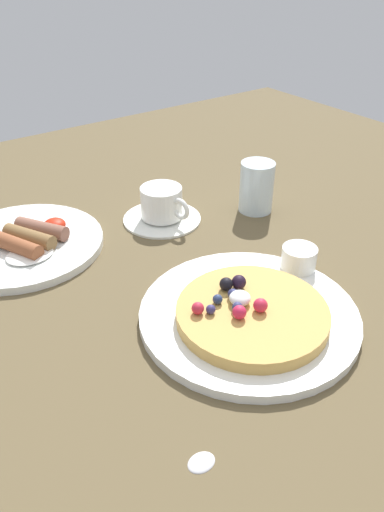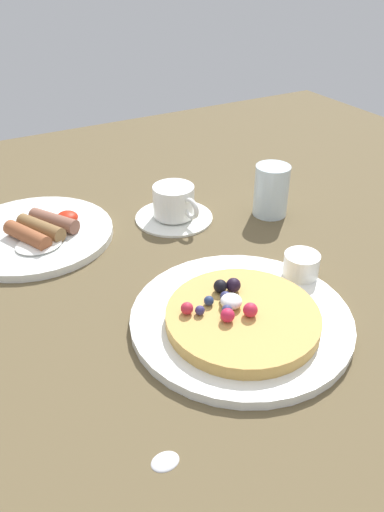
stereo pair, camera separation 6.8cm
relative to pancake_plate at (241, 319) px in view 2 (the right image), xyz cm
name	(u,v)px [view 2 (the right image)]	position (x,y,z in cm)	size (l,w,h in cm)	color
ground_plane	(176,303)	(-4.58, 9.35, -2.15)	(173.76, 150.66, 3.00)	brown
pancake_plate	(241,319)	(0.00, 0.00, 0.00)	(28.44, 28.44, 1.31)	white
pancake_with_berries	(241,317)	(-0.88, -1.29, 1.64)	(19.22, 19.22, 3.65)	tan
syrup_ramekin	(301,265)	(12.33, 3.37, 2.40)	(5.04, 5.04, 3.39)	white
breakfast_plate	(34,234)	(-17.67, 34.50, -0.02)	(25.68, 25.68, 1.27)	white
fried_breakfast	(44,229)	(-16.40, 32.42, 1.69)	(12.10, 12.16, 2.65)	brown
coffee_saucer	(174,217)	(5.46, 29.16, -0.26)	(13.57, 13.57, 0.79)	white
coffee_cup	(174,201)	(5.49, 28.99, 2.93)	(7.16, 10.02, 5.37)	white
teaspoon	(160,501)	(-19.84, -16.79, -0.41)	(10.24, 14.31, 0.60)	silver
water_glass	(271,190)	(21.26, 22.54, 3.87)	(6.04, 6.04, 9.05)	silver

